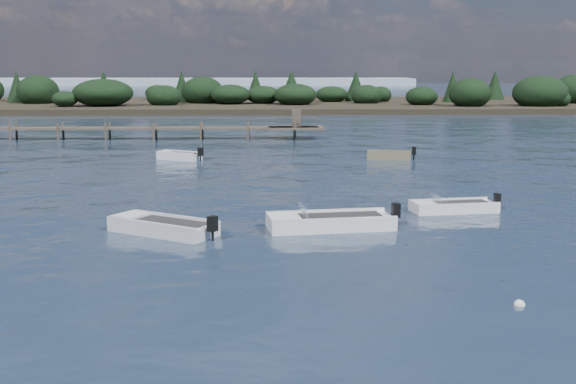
{
  "coord_description": "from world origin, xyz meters",
  "views": [
    {
      "loc": [
        1.46,
        -18.03,
        6.62
      ],
      "look_at": [
        2.33,
        14.0,
        1.0
      ],
      "focal_mm": 45.0,
      "sensor_mm": 36.0,
      "label": 1
    }
  ],
  "objects_px": {
    "dinghy_mid_white_a": "(330,224)",
    "dinghy_mid_white_b": "(453,209)",
    "dinghy_mid_grey": "(163,229)",
    "tender_far_white": "(179,157)",
    "jetty": "(13,129)",
    "tender_far_grey_b": "(389,157)"
  },
  "relations": [
    {
      "from": "dinghy_mid_white_a",
      "to": "dinghy_mid_white_b",
      "type": "xyz_separation_m",
      "value": [
        5.98,
        3.35,
        -0.03
      ]
    },
    {
      "from": "dinghy_mid_white_a",
      "to": "dinghy_mid_grey",
      "type": "distance_m",
      "value": 6.79
    },
    {
      "from": "tender_far_white",
      "to": "dinghy_mid_white_b",
      "type": "bearing_deg",
      "value": -51.93
    },
    {
      "from": "dinghy_mid_white_a",
      "to": "tender_far_white",
      "type": "xyz_separation_m",
      "value": [
        -8.89,
        22.33,
        0.0
      ]
    },
    {
      "from": "tender_far_white",
      "to": "jetty",
      "type": "relative_size",
      "value": 0.05
    },
    {
      "from": "dinghy_mid_white_a",
      "to": "tender_far_white",
      "type": "distance_m",
      "value": 24.03
    },
    {
      "from": "jetty",
      "to": "tender_far_white",
      "type": "bearing_deg",
      "value": -41.18
    },
    {
      "from": "tender_far_white",
      "to": "dinghy_mid_grey",
      "type": "height_order",
      "value": "dinghy_mid_grey"
    },
    {
      "from": "dinghy_mid_grey",
      "to": "dinghy_mid_white_a",
      "type": "bearing_deg",
      "value": 5.76
    },
    {
      "from": "dinghy_mid_white_b",
      "to": "dinghy_mid_grey",
      "type": "xyz_separation_m",
      "value": [
        -12.74,
        -4.03,
        0.03
      ]
    },
    {
      "from": "dinghy_mid_white_b",
      "to": "jetty",
      "type": "distance_m",
      "value": 46.27
    },
    {
      "from": "dinghy_mid_white_a",
      "to": "tender_far_grey_b",
      "type": "xyz_separation_m",
      "value": [
        6.13,
        22.22,
        -0.0
      ]
    },
    {
      "from": "dinghy_mid_white_b",
      "to": "dinghy_mid_grey",
      "type": "height_order",
      "value": "dinghy_mid_grey"
    },
    {
      "from": "tender_far_grey_b",
      "to": "dinghy_mid_grey",
      "type": "xyz_separation_m",
      "value": [
        -12.89,
        -22.9,
        -0.0
      ]
    },
    {
      "from": "dinghy_mid_white_a",
      "to": "jetty",
      "type": "bearing_deg",
      "value": 124.76
    },
    {
      "from": "dinghy_mid_white_a",
      "to": "dinghy_mid_white_b",
      "type": "distance_m",
      "value": 6.86
    },
    {
      "from": "tender_far_white",
      "to": "dinghy_mid_grey",
      "type": "distance_m",
      "value": 23.11
    },
    {
      "from": "tender_far_white",
      "to": "dinghy_mid_grey",
      "type": "xyz_separation_m",
      "value": [
        2.12,
        -23.01,
        -0.0
      ]
    },
    {
      "from": "tender_far_white",
      "to": "dinghy_mid_white_b",
      "type": "relative_size",
      "value": 0.81
    },
    {
      "from": "tender_far_white",
      "to": "tender_far_grey_b",
      "type": "height_order",
      "value": "tender_far_white"
    },
    {
      "from": "tender_far_grey_b",
      "to": "dinghy_mid_grey",
      "type": "distance_m",
      "value": 26.28
    },
    {
      "from": "dinghy_mid_white_a",
      "to": "tender_far_white",
      "type": "bearing_deg",
      "value": 111.7
    }
  ]
}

